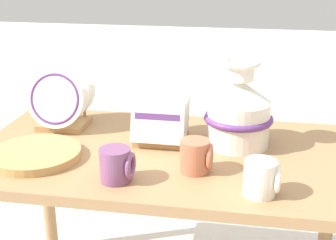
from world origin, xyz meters
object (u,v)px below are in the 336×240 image
(ceramic_vase, at_px, (239,111))
(mug_cream_glaze, at_px, (262,178))
(dish_rack_square_plates, at_px, (161,121))
(dish_rack_round_plates, at_px, (61,104))
(mug_terracotta_glaze, at_px, (196,156))
(mug_plum_glaze, at_px, (117,165))
(wicker_charger_stack, at_px, (36,154))

(ceramic_vase, xyz_separation_m, mug_cream_glaze, (0.08, -0.34, -0.07))
(dish_rack_square_plates, bearing_deg, mug_cream_glaze, -43.77)
(dish_rack_round_plates, bearing_deg, mug_cream_glaze, -28.14)
(ceramic_vase, distance_m, mug_terracotta_glaze, 0.27)
(mug_cream_glaze, bearing_deg, mug_plum_glaze, 178.68)
(dish_rack_square_plates, xyz_separation_m, wicker_charger_stack, (-0.37, -0.21, -0.06))
(ceramic_vase, height_order, dish_rack_round_plates, ceramic_vase)
(dish_rack_round_plates, relative_size, mug_plum_glaze, 2.33)
(dish_rack_round_plates, xyz_separation_m, mug_plum_glaze, (0.32, -0.38, -0.04))
(dish_rack_round_plates, xyz_separation_m, mug_terracotta_glaze, (0.54, -0.28, -0.04))
(ceramic_vase, xyz_separation_m, dish_rack_square_plates, (-0.27, -0.01, -0.05))
(wicker_charger_stack, bearing_deg, ceramic_vase, 19.69)
(mug_cream_glaze, bearing_deg, dish_rack_square_plates, 136.23)
(wicker_charger_stack, bearing_deg, mug_terracotta_glaze, -0.47)
(wicker_charger_stack, bearing_deg, mug_plum_glaze, -19.19)
(ceramic_vase, relative_size, mug_cream_glaze, 2.97)
(dish_rack_round_plates, distance_m, mug_plum_glaze, 0.50)
(mug_plum_glaze, bearing_deg, dish_rack_square_plates, 77.68)
(ceramic_vase, height_order, mug_terracotta_glaze, ceramic_vase)
(ceramic_vase, xyz_separation_m, mug_plum_glaze, (-0.34, -0.34, -0.07))
(dish_rack_square_plates, bearing_deg, mug_terracotta_glaze, -55.49)
(wicker_charger_stack, height_order, mug_plum_glaze, mug_plum_glaze)
(wicker_charger_stack, relative_size, mug_terracotta_glaze, 2.88)
(ceramic_vase, xyz_separation_m, dish_rack_round_plates, (-0.66, 0.05, -0.03))
(ceramic_vase, xyz_separation_m, mug_terracotta_glaze, (-0.12, -0.23, -0.07))
(dish_rack_square_plates, distance_m, mug_plum_glaze, 0.33)
(mug_cream_glaze, relative_size, mug_plum_glaze, 1.00)
(ceramic_vase, relative_size, mug_terracotta_glaze, 2.97)
(ceramic_vase, relative_size, mug_plum_glaze, 2.97)
(wicker_charger_stack, height_order, mug_cream_glaze, mug_cream_glaze)
(dish_rack_round_plates, bearing_deg, wicker_charger_stack, -86.12)
(ceramic_vase, height_order, mug_cream_glaze, ceramic_vase)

